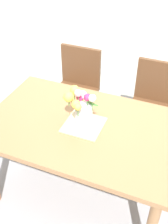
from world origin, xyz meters
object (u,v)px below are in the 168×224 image
object	(u,v)px
chair_left	(77,85)
chair_right	(153,102)
flower_vase	(81,107)
dining_table	(82,135)

from	to	relation	value
chair_left	chair_right	xyz separation A→B (m)	(0.79, 0.00, 0.00)
flower_vase	dining_table	bearing A→B (deg)	-19.78
flower_vase	chair_left	bearing A→B (deg)	115.75
dining_table	chair_right	size ratio (longest dim) A/B	1.61
chair_left	chair_right	size ratio (longest dim) A/B	1.00
chair_left	flower_vase	xyz separation A→B (m)	(0.39, -0.80, 0.38)
dining_table	chair_right	distance (m)	0.90
chair_right	dining_table	bearing A→B (deg)	63.74
dining_table	chair_right	bearing A→B (deg)	63.74
chair_right	flower_vase	world-z (taller)	flower_vase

